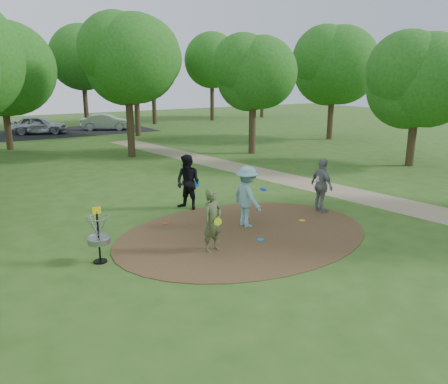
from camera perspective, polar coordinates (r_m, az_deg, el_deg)
ground at (r=13.86m, az=2.67°, el=-5.48°), size 100.00×100.00×0.00m
dirt_clearing at (r=13.86m, az=2.67°, el=-5.44°), size 8.40×8.40×0.02m
footpath at (r=19.45m, az=15.07°, el=0.04°), size 7.55×39.89×0.01m
parking_lot at (r=41.99m, az=-19.30°, el=7.48°), size 14.00×8.00×0.01m
player_observer_with_disc at (r=12.24m, az=-1.52°, el=-3.78°), size 0.75×0.62×1.81m
player_throwing_with_disc at (r=14.27m, az=3.04°, el=-0.61°), size 1.12×1.31×2.03m
player_walking_with_disc at (r=16.16m, az=-4.71°, el=1.26°), size 1.13×1.23×2.05m
player_waiting_with_disc at (r=16.13m, az=12.65°, el=0.81°), size 0.66×1.23×1.99m
disc_ground_cyan at (r=14.01m, az=-0.97°, el=-5.11°), size 0.22×0.22×0.02m
disc_ground_blue at (r=13.33m, az=4.78°, el=-6.23°), size 0.22×0.22×0.02m
disc_ground_red at (r=14.85m, az=-7.57°, el=-4.08°), size 0.22×0.22×0.02m
car_left at (r=41.07m, az=-23.05°, el=8.07°), size 4.89×3.48×1.55m
car_right at (r=42.13m, az=-15.15°, el=8.81°), size 4.66×3.37×1.46m
disc_ground_orange at (r=15.24m, az=10.17°, el=-3.68°), size 0.22×0.22×0.02m
disc_golf_basket at (r=11.99m, az=-16.12°, el=-4.94°), size 0.63×0.63×1.54m
tree_ring at (r=22.34m, az=-7.04°, el=15.91°), size 37.14×45.55×9.36m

